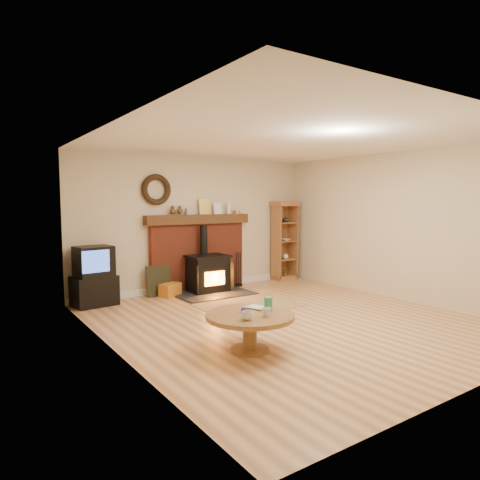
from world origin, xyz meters
TOP-DOWN VIEW (x-y plane):
  - ground at (0.00, 0.00)m, footprint 5.50×5.50m
  - room_shell at (-0.02, 0.09)m, footprint 5.02×5.52m
  - chimney_breast at (0.00, 2.67)m, footprint 2.20×0.22m
  - wood_stove at (0.00, 2.27)m, footprint 1.40×1.00m
  - area_rug at (0.07, 1.05)m, footprint 1.67×1.15m
  - tv_unit at (-2.08, 2.47)m, footprint 0.73×0.55m
  - curio_cabinet at (2.08, 2.55)m, footprint 0.56×0.40m
  - firelog_box at (-0.74, 2.40)m, footprint 0.44×0.37m
  - leaning_painting at (-0.89, 2.55)m, footprint 0.47×0.13m
  - fire_tools at (0.84, 2.50)m, footprint 0.16×0.16m
  - coffee_table at (-1.19, -0.77)m, footprint 1.04×1.04m

SIDE VIEW (x-z plane):
  - ground at x=0.00m, z-range 0.00..0.00m
  - area_rug at x=0.07m, z-range 0.00..0.01m
  - firelog_box at x=-0.74m, z-range 0.00..0.24m
  - fire_tools at x=0.84m, z-range -0.22..0.48m
  - leaning_painting at x=-0.89m, z-range 0.00..0.56m
  - wood_stove at x=0.00m, z-range -0.29..0.99m
  - coffee_table at x=-1.19m, z-range 0.06..0.66m
  - tv_unit at x=-2.08m, z-range -0.02..0.98m
  - chimney_breast at x=0.00m, z-range -0.09..1.69m
  - curio_cabinet at x=2.08m, z-range 0.00..1.74m
  - room_shell at x=-0.02m, z-range 0.41..3.02m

